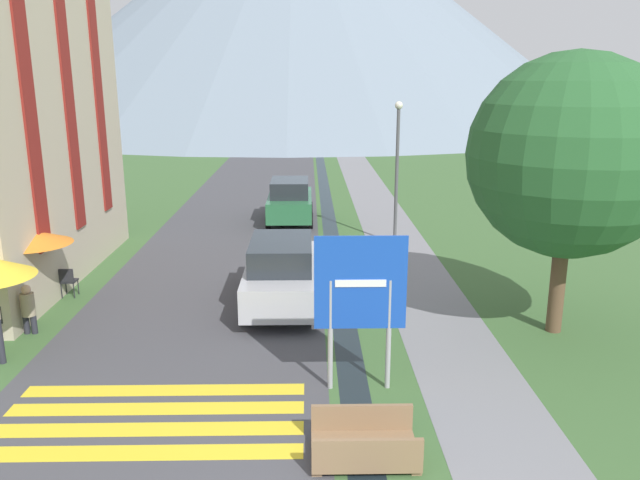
% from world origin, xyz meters
% --- Properties ---
extents(ground_plane, '(160.00, 160.00, 0.00)m').
position_xyz_m(ground_plane, '(0.00, 20.00, 0.00)').
color(ground_plane, '#3D6033').
extents(road, '(6.40, 60.00, 0.01)m').
position_xyz_m(road, '(-2.50, 30.00, 0.00)').
color(road, '#424247').
rests_on(road, ground_plane).
extents(footpath, '(2.20, 60.00, 0.01)m').
position_xyz_m(footpath, '(3.60, 30.00, 0.00)').
color(footpath, slate).
rests_on(footpath, ground_plane).
extents(drainage_channel, '(0.60, 60.00, 0.00)m').
position_xyz_m(drainage_channel, '(1.20, 30.00, 0.00)').
color(drainage_channel, black).
rests_on(drainage_channel, ground_plane).
extents(crosswalk_marking, '(5.44, 2.54, 0.01)m').
position_xyz_m(crosswalk_marking, '(-2.50, 3.69, 0.01)').
color(crosswalk_marking, yellow).
rests_on(crosswalk_marking, ground_plane).
extents(mountain_distant, '(81.15, 81.15, 30.98)m').
position_xyz_m(mountain_distant, '(-1.33, 81.76, 15.49)').
color(mountain_distant, slate).
rests_on(mountain_distant, ground_plane).
extents(road_sign, '(1.75, 0.11, 3.10)m').
position_xyz_m(road_sign, '(1.30, 4.78, 1.96)').
color(road_sign, '#9E9EA3').
rests_on(road_sign, ground_plane).
extents(footbridge, '(1.70, 1.10, 0.65)m').
position_xyz_m(footbridge, '(1.20, 2.45, 0.23)').
color(footbridge, '#846647').
rests_on(footbridge, ground_plane).
extents(parked_car_near, '(1.98, 4.57, 1.82)m').
position_xyz_m(parked_car_near, '(-0.40, 9.53, 0.91)').
color(parked_car_near, '#B2B2B7').
rests_on(parked_car_near, ground_plane).
extents(parked_car_far, '(1.91, 4.10, 1.82)m').
position_xyz_m(parked_car_far, '(-0.46, 19.47, 0.91)').
color(parked_car_far, '#28663D').
rests_on(parked_car_far, ground_plane).
extents(cafe_chair_middle, '(0.40, 0.40, 0.85)m').
position_xyz_m(cafe_chair_middle, '(-6.88, 8.67, 0.51)').
color(cafe_chair_middle, '#232328').
rests_on(cafe_chair_middle, ground_plane).
extents(cafe_chair_far_right, '(0.40, 0.40, 0.85)m').
position_xyz_m(cafe_chair_far_right, '(-6.35, 10.17, 0.51)').
color(cafe_chair_far_right, '#232328').
rests_on(cafe_chair_far_right, ground_plane).
extents(cafe_umbrella_middle_orange, '(1.94, 1.94, 2.17)m').
position_xyz_m(cafe_umbrella_middle_orange, '(-6.70, 9.12, 1.99)').
color(cafe_umbrella_middle_orange, '#B7B2A8').
rests_on(cafe_umbrella_middle_orange, ground_plane).
extents(person_seated_near, '(0.32, 0.32, 1.22)m').
position_xyz_m(person_seated_near, '(-6.33, 7.63, 0.68)').
color(person_seated_near, '#282833').
rests_on(person_seated_near, ground_plane).
extents(person_seated_far, '(0.32, 0.32, 1.22)m').
position_xyz_m(person_seated_far, '(-6.91, 9.77, 0.68)').
color(person_seated_far, '#282833').
rests_on(person_seated_far, ground_plane).
extents(streetlamp, '(0.28, 0.28, 5.13)m').
position_xyz_m(streetlamp, '(3.50, 15.82, 3.04)').
color(streetlamp, '#515156').
rests_on(streetlamp, ground_plane).
extents(tree_by_path, '(4.64, 4.64, 6.55)m').
position_xyz_m(tree_by_path, '(6.23, 7.56, 4.22)').
color(tree_by_path, brown).
rests_on(tree_by_path, ground_plane).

